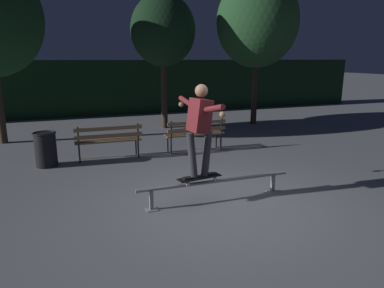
{
  "coord_description": "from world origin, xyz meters",
  "views": [
    {
      "loc": [
        -2.33,
        -5.07,
        2.43
      ],
      "look_at": [
        -0.15,
        0.97,
        0.85
      ],
      "focal_mm": 32.69,
      "sensor_mm": 36.0,
      "label": 1
    }
  ],
  "objects": [
    {
      "name": "park_bench_leftmost",
      "position": [
        -1.44,
        3.43,
        0.54
      ],
      "size": [
        1.6,
        0.42,
        0.88
      ],
      "color": "#282623",
      "rests_on": "ground"
    },
    {
      "name": "tree_far_right",
      "position": [
        4.33,
        6.52,
        3.69
      ],
      "size": [
        2.93,
        2.93,
        5.32
      ],
      "color": "#3D2D23",
      "rests_on": "ground"
    },
    {
      "name": "ground_plane",
      "position": [
        0.0,
        0.0,
        0.0
      ],
      "size": [
        90.0,
        90.0,
        0.0
      ],
      "primitive_type": "plane",
      "color": "slate"
    },
    {
      "name": "skateboarder",
      "position": [
        -0.31,
        0.17,
        1.39
      ],
      "size": [
        0.63,
        1.39,
        1.56
      ],
      "color": "black",
      "rests_on": "skateboard"
    },
    {
      "name": "trash_can",
      "position": [
        -2.87,
        3.35,
        0.41
      ],
      "size": [
        0.52,
        0.52,
        0.8
      ],
      "color": "black",
      "rests_on": "ground"
    },
    {
      "name": "skateboard",
      "position": [
        -0.31,
        0.17,
        0.46
      ],
      "size": [
        0.8,
        0.32,
        0.09
      ],
      "color": "black",
      "rests_on": "grind_rail"
    },
    {
      "name": "park_bench_left_center",
      "position": [
        0.83,
        3.43,
        0.54
      ],
      "size": [
        1.6,
        0.42,
        0.88
      ],
      "color": "#282623",
      "rests_on": "ground"
    },
    {
      "name": "grind_rail",
      "position": [
        0.0,
        0.17,
        0.3
      ],
      "size": [
        2.81,
        0.18,
        0.38
      ],
      "color": "gray",
      "rests_on": "ground"
    },
    {
      "name": "hedge_backdrop",
      "position": [
        0.0,
        10.92,
        1.18
      ],
      "size": [
        24.0,
        1.2,
        2.37
      ],
      "primitive_type": "cube",
      "color": "black",
      "rests_on": "ground"
    },
    {
      "name": "tree_behind_benches",
      "position": [
        0.93,
        6.9,
        3.33
      ],
      "size": [
        2.2,
        2.2,
        4.56
      ],
      "color": "#3D2D23",
      "rests_on": "ground"
    }
  ]
}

